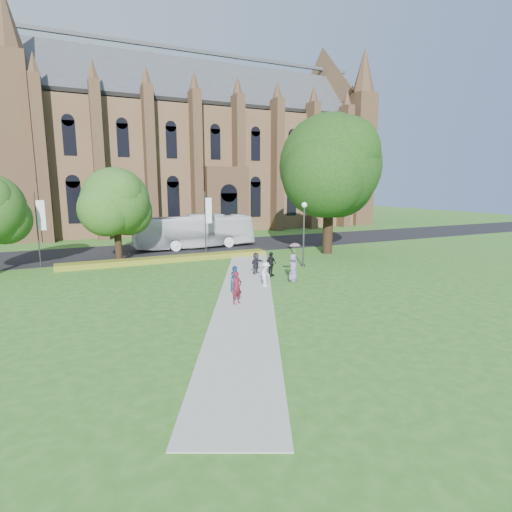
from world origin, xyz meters
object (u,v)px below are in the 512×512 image
streetlamp (304,226)px  tour_coach (195,231)px  large_tree (330,166)px  pedestrian_0 (237,288)px

streetlamp → tour_coach: bearing=111.9°
streetlamp → large_tree: (5.50, 4.50, 5.07)m
tour_coach → pedestrian_0: size_ratio=6.88×
streetlamp → large_tree: 8.73m
streetlamp → tour_coach: (-5.28, 13.14, -1.51)m
large_tree → pedestrian_0: bearing=-140.3°
streetlamp → tour_coach: size_ratio=0.41×
streetlamp → pedestrian_0: size_ratio=2.85×
tour_coach → large_tree: bearing=-130.9°
large_tree → tour_coach: size_ratio=1.04×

